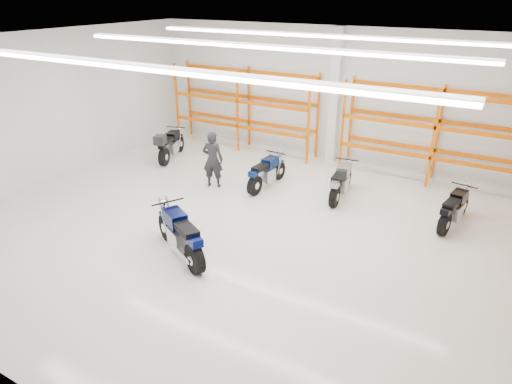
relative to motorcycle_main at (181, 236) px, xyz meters
The scene contains 11 objects.
ground 2.00m from the motorcycle_main, 73.34° to the left, with size 14.00×14.00×0.00m, color beige.
room_shell 3.37m from the motorcycle_main, 73.56° to the left, with size 14.02×12.02×4.51m.
motorcycle_main is the anchor object (origin of this frame).
motorcycle_back_a 6.56m from the motorcycle_main, 132.04° to the left, with size 0.99×2.13×1.12m.
motorcycle_back_b 4.41m from the motorcycle_main, 93.53° to the left, with size 0.67×2.02×0.99m.
motorcycle_back_c 5.21m from the motorcycle_main, 67.99° to the left, with size 0.68×2.06×1.01m.
motorcycle_back_d 6.84m from the motorcycle_main, 42.63° to the left, with size 0.73×1.96×0.97m.
standing_man 4.10m from the motorcycle_main, 114.84° to the left, with size 0.63×0.41×1.73m, color black.
structural_column 7.88m from the motorcycle_main, 85.87° to the left, with size 0.32×0.32×4.50m, color white.
pallet_racking_back_left 7.96m from the motorcycle_main, 111.23° to the left, with size 5.67×0.87×3.00m.
pallet_racking_back_right 8.42m from the motorcycle_main, 61.66° to the left, with size 5.67×0.87×3.00m.
Camera 1 is at (5.32, -8.67, 5.58)m, focal length 32.00 mm.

